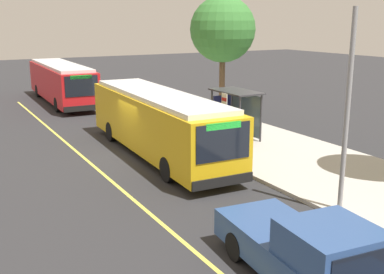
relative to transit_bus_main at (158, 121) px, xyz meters
name	(u,v)px	position (x,y,z in m)	size (l,w,h in m)	color
ground_plane	(134,155)	(-0.56, -1.01, -1.62)	(120.00, 120.00, 0.00)	#2B2B2D
sidewalk_curb	(240,138)	(-0.56, 4.99, -1.54)	(44.00, 6.40, 0.15)	#B7B2A8
lane_stripe_center	(88,161)	(-0.56, -3.21, -1.61)	(36.00, 0.14, 0.01)	#E0D64C
transit_bus_main	(158,121)	(0.00, 0.00, 0.00)	(11.94, 3.02, 2.95)	gold
transit_bus_second	(61,81)	(-16.69, -0.25, 0.00)	(12.12, 2.90, 2.95)	red
pickup_truck	(309,255)	(11.95, -1.76, -0.76)	(5.56, 2.50, 1.85)	#2D4C84
bus_shelter	(236,104)	(-0.72, 4.85, 0.30)	(2.90, 1.60, 2.48)	#333338
waiting_bench	(237,127)	(-0.81, 4.95, -0.98)	(1.60, 0.48, 0.95)	brown
route_sign_post	(224,114)	(1.58, 2.61, 0.34)	(0.44, 0.08, 2.80)	#333338
street_tree_upstreet	(223,30)	(-5.48, 7.01, 3.95)	(4.01, 4.01, 7.45)	brown
utility_pole	(347,113)	(9.12, 2.22, 1.73)	(0.16, 0.16, 6.40)	gray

